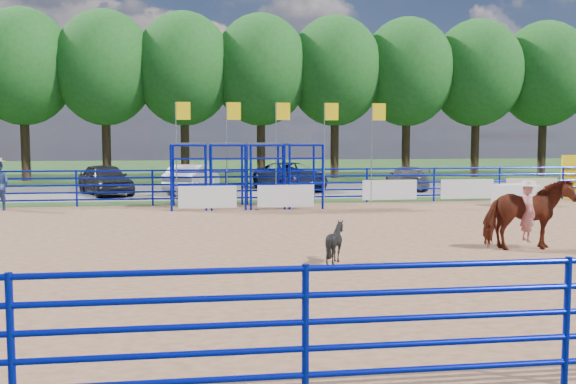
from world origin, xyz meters
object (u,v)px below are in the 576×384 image
Objects in this scene: calf at (335,242)px; car_a at (105,179)px; car_b at (192,179)px; car_c at (290,176)px; horse_and_rider at (528,212)px; announcer_table at (514,195)px; car_d at (407,178)px.

calf is 0.21× the size of car_a.
car_a is at bearing 22.66° from car_b.
car_b is 5.20m from car_c.
horse_and_rider is 0.55× the size of car_a.
car_d is (-1.75, 8.33, 0.16)m from announcer_table.
car_b is at bearing -9.47° from calf.
car_d is (6.24, -0.50, -0.11)m from car_c.
horse_and_rider reaches higher than car_d.
announcer_table is 11.91m from car_c.
car_a is (-17.23, 7.40, 0.31)m from announcer_table.
horse_and_rider is 5.19m from calf.
calf reaches higher than announcer_table.
horse_and_rider reaches higher than car_a.
horse_and_rider is at bearing -77.84° from car_a.
car_a reaches higher than car_d.
car_d reaches higher than calf.
calf is at bearing -132.49° from announcer_table.
car_a is 0.85× the size of car_c.
car_c is at bearing 100.25° from horse_and_rider.
horse_and_rider is 18.81m from car_c.
car_c is at bearing -148.70° from car_b.
car_c is at bearing -15.40° from car_a.
announcer_table is 15.15m from car_b.
announcer_table is 18.75m from car_a.
calf is 0.21× the size of car_b.
car_a reaches higher than announcer_table.
announcer_table is 10.74m from horse_and_rider.
announcer_table is 8.52m from car_d.
announcer_table is 0.68× the size of horse_and_rider.
car_d is (15.48, 0.94, -0.14)m from car_a.
calf is at bearing 73.84° from car_d.
car_c is (-7.98, 8.83, 0.28)m from announcer_table.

